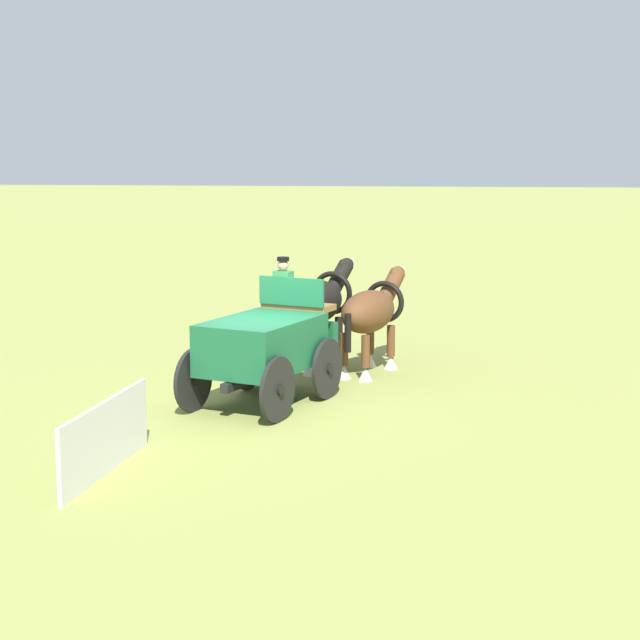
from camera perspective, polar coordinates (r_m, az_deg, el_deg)
ground_plane at (r=20.16m, az=-3.12°, el=-4.57°), size 220.00×220.00×0.00m
show_wagon at (r=20.05m, az=-2.94°, el=-1.34°), size 5.43×2.82×2.66m
draft_horse_near at (r=23.28m, az=-0.18°, el=0.85°), size 3.00×1.60×2.28m
draft_horse_off at (r=22.76m, az=2.75°, el=0.37°), size 2.90×1.53×2.16m
sponsor_banner at (r=16.23m, az=-11.43°, el=-6.18°), size 3.19×0.35×1.10m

